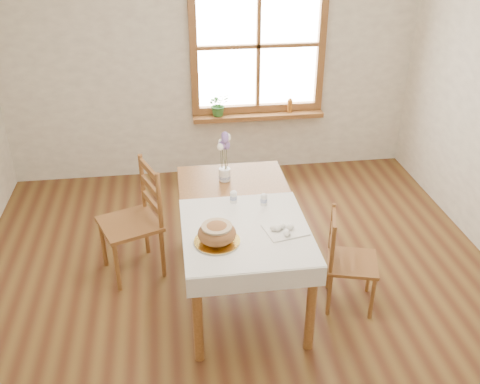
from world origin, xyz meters
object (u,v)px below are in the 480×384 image
(chair_right, at_px, (353,261))
(bread_plate, at_px, (217,242))
(dining_table, at_px, (240,219))
(chair_left, at_px, (129,222))
(flower_vase, at_px, (225,175))

(chair_right, height_order, bread_plate, chair_right)
(chair_right, xyz_separation_m, bread_plate, (-1.05, -0.13, 0.37))
(dining_table, distance_m, bread_plate, 0.50)
(chair_left, bearing_deg, chair_right, 47.88)
(dining_table, xyz_separation_m, chair_left, (-0.87, 0.35, -0.18))
(dining_table, height_order, bread_plate, bread_plate)
(dining_table, distance_m, flower_vase, 0.50)
(bread_plate, bearing_deg, chair_left, 129.63)
(dining_table, distance_m, chair_right, 0.92)
(chair_right, relative_size, bread_plate, 2.60)
(flower_vase, bearing_deg, chair_left, -171.12)
(dining_table, height_order, chair_right, chair_right)
(chair_right, bearing_deg, bread_plate, 112.96)
(bread_plate, relative_size, flower_vase, 2.88)
(flower_vase, bearing_deg, bread_plate, -99.79)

